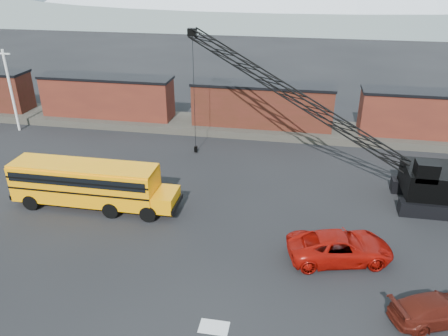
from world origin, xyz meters
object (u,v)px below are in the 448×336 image
object	(u,v)px
red_pickup	(340,247)
maroon_suv	(437,309)
school_bus	(90,183)
crawler_crane	(299,99)

from	to	relation	value
red_pickup	maroon_suv	world-z (taller)	red_pickup
maroon_suv	school_bus	bearing A→B (deg)	49.72
school_bus	maroon_suv	bearing A→B (deg)	-18.53
school_bus	red_pickup	distance (m)	16.85
red_pickup	maroon_suv	distance (m)	5.89
school_bus	crawler_crane	bearing A→B (deg)	28.51
school_bus	red_pickup	xyz separation A→B (m)	(16.56, -2.97, -0.97)
red_pickup	school_bus	bearing A→B (deg)	65.94
school_bus	maroon_suv	xyz separation A→B (m)	(20.87, -6.99, -1.13)
maroon_suv	red_pickup	bearing A→B (deg)	25.21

